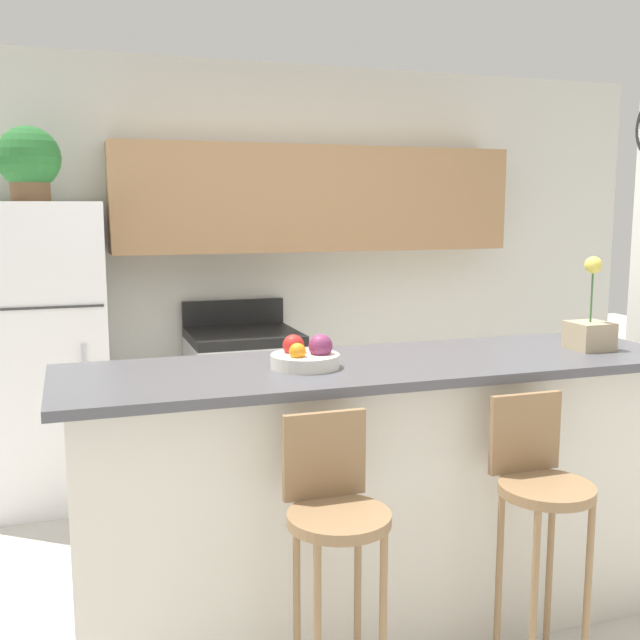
{
  "coord_description": "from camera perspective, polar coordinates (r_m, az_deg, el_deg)",
  "views": [
    {
      "loc": [
        -1.11,
        -2.57,
        1.65
      ],
      "look_at": [
        0.0,
        0.74,
        1.13
      ],
      "focal_mm": 42.0,
      "sensor_mm": 36.0,
      "label": 1
    }
  ],
  "objects": [
    {
      "name": "potted_plant_on_fridge",
      "position": [
        4.36,
        -21.31,
        11.19
      ],
      "size": [
        0.34,
        0.34,
        0.4
      ],
      "color": "brown",
      "rests_on": "refrigerator"
    },
    {
      "name": "bar_stool_right",
      "position": [
        2.72,
        16.4,
        -12.85
      ],
      "size": [
        0.32,
        0.32,
        1.01
      ],
      "color": "olive",
      "rests_on": "ground_plane"
    },
    {
      "name": "fruit_bowl",
      "position": [
        2.74,
        -1.1,
        -2.79
      ],
      "size": [
        0.25,
        0.25,
        0.12
      ],
      "color": "silver",
      "rests_on": "counter_bar"
    },
    {
      "name": "wall_back",
      "position": [
        4.81,
        -3.48,
        6.05
      ],
      "size": [
        5.6,
        0.38,
        2.55
      ],
      "color": "silver",
      "rests_on": "ground_plane"
    },
    {
      "name": "orchid_vase",
      "position": [
        3.27,
        19.87,
        -0.57
      ],
      "size": [
        0.16,
        0.16,
        0.38
      ],
      "color": "tan",
      "rests_on": "counter_bar"
    },
    {
      "name": "refrigerator",
      "position": [
        4.43,
        -20.57,
        -2.53
      ],
      "size": [
        0.72,
        0.64,
        1.68
      ],
      "color": "white",
      "rests_on": "ground_plane"
    },
    {
      "name": "trash_bin",
      "position": [
        4.41,
        -12.54,
        -10.99
      ],
      "size": [
        0.28,
        0.28,
        0.38
      ],
      "color": "#59595B",
      "rests_on": "ground_plane"
    },
    {
      "name": "stove_range",
      "position": [
        4.64,
        -5.8,
        -6.34
      ],
      "size": [
        0.65,
        0.6,
        1.07
      ],
      "color": "silver",
      "rests_on": "ground_plane"
    },
    {
      "name": "ground_plane",
      "position": [
        3.26,
        4.48,
        -21.96
      ],
      "size": [
        14.0,
        14.0,
        0.0
      ],
      "primitive_type": "plane",
      "color": "beige"
    },
    {
      "name": "counter_bar",
      "position": [
        3.02,
        4.6,
        -13.08
      ],
      "size": [
        2.42,
        0.7,
        1.07
      ],
      "color": "silver",
      "rests_on": "ground_plane"
    },
    {
      "name": "bar_stool_left",
      "position": [
        2.4,
        1.15,
        -15.49
      ],
      "size": [
        0.32,
        0.32,
        1.01
      ],
      "color": "olive",
      "rests_on": "ground_plane"
    }
  ]
}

